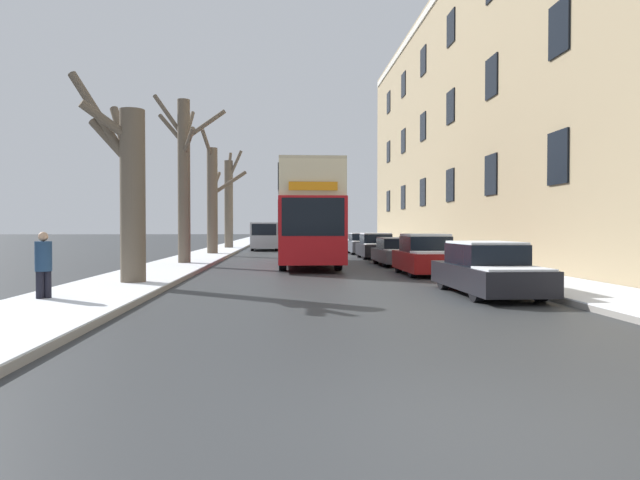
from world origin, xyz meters
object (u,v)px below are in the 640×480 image
object	(u,v)px
bare_tree_left_3	(229,201)
parked_car_4	(362,244)
bare_tree_left_1	(184,174)
pedestrian_left_sidewalk	(43,265)
bare_tree_left_0	(129,187)
parked_car_2	(396,252)
double_decker_bus	(307,211)
parked_car_0	(487,270)
oncoming_van	(265,235)
parked_car_3	(376,247)
parked_car_1	(426,256)
bare_tree_left_2	(213,198)

from	to	relation	value
bare_tree_left_3	parked_car_4	world-z (taller)	bare_tree_left_3
bare_tree_left_1	pedestrian_left_sidewalk	bearing A→B (deg)	-93.69
bare_tree_left_0	parked_car_2	size ratio (longest dim) A/B	1.46
bare_tree_left_1	double_decker_bus	size ratio (longest dim) A/B	0.74
parked_car_0	bare_tree_left_3	bearing A→B (deg)	106.68
parked_car_2	parked_car_0	bearing A→B (deg)	-90.00
parked_car_0	double_decker_bus	bearing A→B (deg)	109.11
bare_tree_left_1	parked_car_0	size ratio (longest dim) A/B	1.72
double_decker_bus	bare_tree_left_0	bearing A→B (deg)	-120.60
parked_car_2	oncoming_van	distance (m)	19.85
bare_tree_left_3	parked_car_3	size ratio (longest dim) A/B	2.04
bare_tree_left_1	parked_car_1	size ratio (longest dim) A/B	2.01
bare_tree_left_0	parked_car_0	distance (m)	10.32
parked_car_2	double_decker_bus	bearing A→B (deg)	178.15
bare_tree_left_1	bare_tree_left_2	size ratio (longest dim) A/B	1.02
parked_car_4	parked_car_0	bearing A→B (deg)	-90.00
parked_car_2	parked_car_4	xyz separation A→B (m)	(0.00, 11.58, 0.05)
bare_tree_left_2	oncoming_van	bearing A→B (deg)	71.73
bare_tree_left_3	pedestrian_left_sidewalk	xyz separation A→B (m)	(-0.95, -33.51, -3.01)
bare_tree_left_3	parked_car_3	distance (m)	17.72
bare_tree_left_2	bare_tree_left_3	distance (m)	10.64
bare_tree_left_3	parked_car_3	world-z (taller)	bare_tree_left_3
bare_tree_left_0	parked_car_4	distance (m)	23.17
parked_car_0	parked_car_1	bearing A→B (deg)	90.00
double_decker_bus	pedestrian_left_sidewalk	size ratio (longest dim) A/B	6.47
parked_car_1	parked_car_0	bearing A→B (deg)	-90.00
parked_car_1	oncoming_van	bearing A→B (deg)	105.40
parked_car_4	oncoming_van	world-z (taller)	oncoming_van
oncoming_van	parked_car_1	bearing A→B (deg)	-74.60
bare_tree_left_0	parked_car_2	distance (m)	13.67
double_decker_bus	parked_car_0	size ratio (longest dim) A/B	2.32
bare_tree_left_1	parked_car_2	world-z (taller)	bare_tree_left_1
parked_car_0	parked_car_3	bearing A→B (deg)	90.00
bare_tree_left_3	double_decker_bus	xyz separation A→B (m)	(5.50, -20.22, -1.40)
parked_car_3	pedestrian_left_sidewalk	bearing A→B (deg)	-119.14
parked_car_4	oncoming_van	bearing A→B (deg)	133.21
parked_car_3	parked_car_4	size ratio (longest dim) A/B	0.98
parked_car_4	parked_car_2	bearing A→B (deg)	-90.00
double_decker_bus	parked_car_2	size ratio (longest dim) A/B	2.46
double_decker_bus	bare_tree_left_2	bearing A→B (deg)	119.76
double_decker_bus	oncoming_van	size ratio (longest dim) A/B	1.83
bare_tree_left_2	parked_car_1	world-z (taller)	bare_tree_left_2
parked_car_1	parked_car_3	bearing A→B (deg)	90.00
parked_car_1	parked_car_2	size ratio (longest dim) A/B	0.91
bare_tree_left_1	pedestrian_left_sidewalk	xyz separation A→B (m)	(-0.85, -13.17, -3.27)
bare_tree_left_0	parked_car_0	size ratio (longest dim) A/B	1.37
bare_tree_left_2	parked_car_0	bearing A→B (deg)	-65.93
bare_tree_left_2	parked_car_0	xyz separation A→B (m)	(9.63, -21.55, -2.94)
parked_car_0	parked_car_1	size ratio (longest dim) A/B	1.17
bare_tree_left_0	pedestrian_left_sidewalk	bearing A→B (deg)	-102.57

